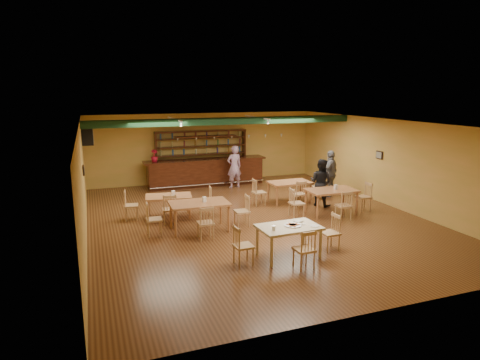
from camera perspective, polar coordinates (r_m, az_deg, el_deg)
name	(u,v)px	position (r m, az deg, el deg)	size (l,w,h in m)	color
floor	(255,219)	(13.22, 2.10, -5.30)	(12.00, 12.00, 0.00)	#502D16
ceiling_beam	(227,121)	(15.28, -1.78, 8.04)	(10.00, 0.30, 0.25)	black
track_rail_left	(174,119)	(15.40, -8.93, 8.19)	(0.05, 2.50, 0.05)	silver
track_rail_right	(257,117)	(16.32, 2.28, 8.54)	(0.05, 2.50, 0.05)	silver
ac_unit	(87,136)	(15.97, -20.10, 5.61)	(0.34, 0.70, 0.48)	silver
picture_left	(83,170)	(12.89, -20.59, 1.26)	(0.04, 0.34, 0.28)	black
picture_right	(379,155)	(15.75, 18.49, 3.26)	(0.04, 0.34, 0.28)	black
bar_counter	(206,172)	(17.77, -4.70, 1.07)	(5.16, 0.85, 1.13)	black
back_bar_hutch	(202,157)	(18.27, -5.26, 3.20)	(3.99, 0.40, 2.28)	black
poinsettia	(154,156)	(17.20, -11.62, 3.26)	(0.28, 0.28, 0.50)	#AB0F25
dining_table_a	(169,206)	(13.45, -9.67, -3.58)	(1.42, 0.85, 0.71)	#AC683D
dining_table_b	(289,192)	(15.20, 6.75, -1.60)	(1.49, 0.89, 0.75)	#AC683D
dining_table_c	(199,216)	(12.08, -5.56, -4.96)	(1.67, 1.00, 0.84)	#AC683D
dining_table_d	(331,201)	(14.00, 12.32, -2.88)	(1.60, 0.96, 0.80)	#AC683D
near_table	(288,242)	(10.24, 6.63, -8.34)	(1.46, 0.94, 0.78)	#CDB88A
pizza_tray	(293,225)	(10.15, 7.21, -6.15)	(0.40, 0.40, 0.01)	silver
parmesan_shaker	(274,228)	(9.76, 4.62, -6.55)	(0.07, 0.07, 0.11)	#EAE5C6
napkin_stack	(298,221)	(10.44, 7.98, -5.61)	(0.20, 0.15, 0.03)	white
pizza_server	(298,224)	(10.26, 7.87, -5.91)	(0.32, 0.09, 0.00)	silver
side_plate	(314,226)	(10.19, 10.12, -6.18)	(0.22, 0.22, 0.01)	white
patron_bar	(234,167)	(17.22, -0.79, 1.82)	(0.64, 0.42, 1.76)	#87489D
patron_right_a	(321,182)	(14.79, 10.95, -0.33)	(0.80, 0.62, 1.65)	black
patron_right_b	(331,173)	(16.17, 12.25, 0.88)	(1.03, 0.43, 1.76)	slate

